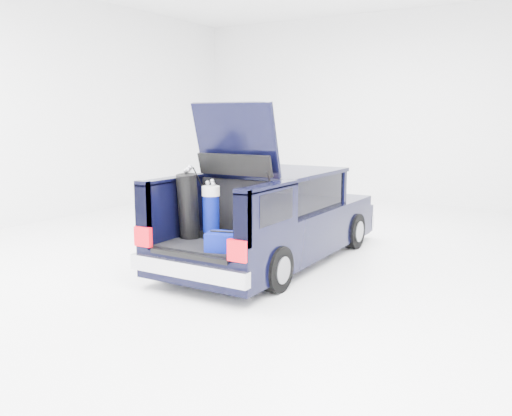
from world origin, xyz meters
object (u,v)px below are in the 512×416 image
Objects in this scene: car at (275,218)px; blue_duffel at (226,242)px; red_suitcase at (247,222)px; blue_golf_bag at (211,212)px; black_golf_bag at (188,206)px.

car is 1.96m from blue_duffel.
car is 8.39× the size of blue_duffel.
blue_golf_bag is at bearing -153.52° from red_suitcase.
blue_golf_bag reaches higher than blue_duffel.
car is 5.61× the size of blue_golf_bag.
red_suitcase is at bearing 6.75° from blue_golf_bag.
black_golf_bag is (-0.50, -1.60, 0.38)m from car.
car reaches higher than red_suitcase.
blue_duffel is (0.01, -0.51, -0.16)m from red_suitcase.
blue_golf_bag is (-0.23, -1.44, 0.30)m from car.
red_suitcase is 0.58m from blue_golf_bag.
blue_golf_bag is 0.81m from blue_duffel.
black_golf_bag reaches higher than red_suitcase.
red_suitcase is 0.72× the size of blue_golf_bag.
black_golf_bag is (-0.85, -0.18, 0.18)m from red_suitcase.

